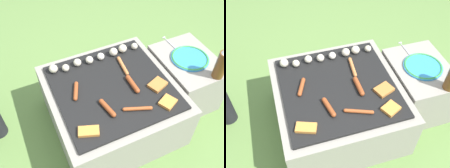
# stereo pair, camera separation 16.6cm
# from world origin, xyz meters

# --- Properties ---
(ground_plane) EXTENTS (14.00, 14.00, 0.00)m
(ground_plane) POSITION_xyz_m (0.00, 0.00, 0.00)
(ground_plane) COLOR #608442
(grill) EXTENTS (0.81, 0.81, 0.39)m
(grill) POSITION_xyz_m (0.00, 0.00, 0.19)
(grill) COLOR gray
(grill) RESTS_ON ground_plane
(side_ledge) EXTENTS (0.38, 0.51, 0.39)m
(side_ledge) POSITION_xyz_m (0.61, -0.00, 0.19)
(side_ledge) COLOR gray
(side_ledge) RESTS_ON ground_plane
(sausage_back_center) EXTENTS (0.17, 0.08, 0.02)m
(sausage_back_center) POSITION_xyz_m (0.06, -0.24, 0.40)
(sausage_back_center) COLOR #A34C23
(sausage_back_center) RESTS_ON grill
(sausage_back_left) EXTENTS (0.07, 0.14, 0.03)m
(sausage_back_left) POSITION_xyz_m (-0.23, 0.05, 0.40)
(sausage_back_left) COLOR #93421E
(sausage_back_left) RESTS_ON grill
(sausage_front_right) EXTENTS (0.03, 0.16, 0.03)m
(sausage_front_right) POSITION_xyz_m (0.12, -0.05, 0.40)
(sausage_front_right) COLOR #93421E
(sausage_front_right) RESTS_ON grill
(sausage_front_center) EXTENTS (0.05, 0.15, 0.03)m
(sausage_front_center) POSITION_xyz_m (-0.10, -0.16, 0.40)
(sausage_front_center) COLOR #93421E
(sausage_front_center) RESTS_ON grill
(sausage_front_left) EXTENTS (0.04, 0.18, 0.02)m
(sausage_front_left) POSITION_xyz_m (0.14, 0.13, 0.40)
(sausage_front_left) COLOR #C6753D
(sausage_front_left) RESTS_ON grill
(bread_slice_left) EXTENTS (0.13, 0.12, 0.02)m
(bread_slice_left) POSITION_xyz_m (0.27, -0.12, 0.40)
(bread_slice_left) COLOR #B27033
(bread_slice_left) RESTS_ON grill
(bread_slice_center) EXTENTS (0.12, 0.12, 0.02)m
(bread_slice_center) POSITION_xyz_m (0.24, -0.27, 0.40)
(bread_slice_center) COLOR #D18438
(bread_slice_center) RESTS_ON grill
(bread_slice_right) EXTENTS (0.13, 0.10, 0.02)m
(bread_slice_right) POSITION_xyz_m (-0.26, -0.26, 0.40)
(bread_slice_right) COLOR #D18438
(bread_slice_right) RESTS_ON grill
(mushroom_row) EXTENTS (0.66, 0.08, 0.06)m
(mushroom_row) POSITION_xyz_m (-0.00, 0.27, 0.42)
(mushroom_row) COLOR beige
(mushroom_row) RESTS_ON grill
(plate_colorful) EXTENTS (0.27, 0.27, 0.02)m
(plate_colorful) POSITION_xyz_m (0.61, -0.00, 0.40)
(plate_colorful) COLOR #338CCC
(plate_colorful) RESTS_ON side_ledge
(fork_utensil) EXTENTS (0.02, 0.22, 0.01)m
(fork_utensil) POSITION_xyz_m (0.58, 0.19, 0.39)
(fork_utensil) COLOR silver
(fork_utensil) RESTS_ON side_ledge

